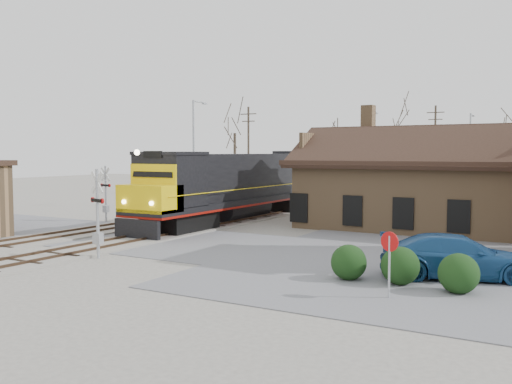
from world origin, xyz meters
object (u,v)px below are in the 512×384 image
(locomotive_trailing, at_px, (350,174))
(locomotive_lead, at_px, (237,184))
(parked_car, at_px, (457,257))
(depot, at_px, (421,190))

(locomotive_trailing, bearing_deg, locomotive_lead, -90.00)
(parked_car, bearing_deg, depot, -0.38)
(depot, height_order, locomotive_lead, depot)
(depot, bearing_deg, parked_car, -70.97)
(locomotive_trailing, bearing_deg, depot, -58.45)
(depot, bearing_deg, locomotive_trailing, 121.55)
(depot, height_order, parked_car, depot)
(locomotive_lead, distance_m, parked_car, 20.23)
(locomotive_lead, bearing_deg, depot, 11.71)
(depot, relative_size, parked_car, 2.67)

